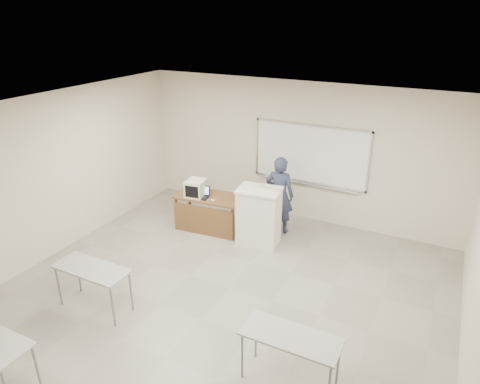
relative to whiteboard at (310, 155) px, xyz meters
The scene contains 10 objects.
floor 4.25m from the whiteboard, 94.32° to the right, with size 7.00×8.00×0.01m, color gray.
whiteboard is the anchor object (origin of this frame).
student_desks 5.39m from the whiteboard, 93.23° to the right, with size 4.40×2.20×0.73m.
instructor_desk 2.43m from the whiteboard, 138.58° to the right, with size 1.40×0.70×0.75m.
podium 1.79m from the whiteboard, 108.81° to the right, with size 0.82×0.60×1.16m.
crt_monitor 2.50m from the whiteboard, 142.23° to the right, with size 0.38×0.42×0.36m.
laptop 2.42m from the whiteboard, 139.92° to the right, with size 0.30×0.28×0.22m.
mouse 2.27m from the whiteboard, 133.28° to the right, with size 0.10×0.06×0.04m, color #B5B7BC.
keyboard 1.46m from the whiteboard, 104.15° to the right, with size 0.48×0.16×0.03m, color beige.
presenter 1.11m from the whiteboard, 112.45° to the right, with size 0.60×0.39×1.64m, color black.
Camera 1 is at (2.88, -4.34, 4.31)m, focal length 32.00 mm.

